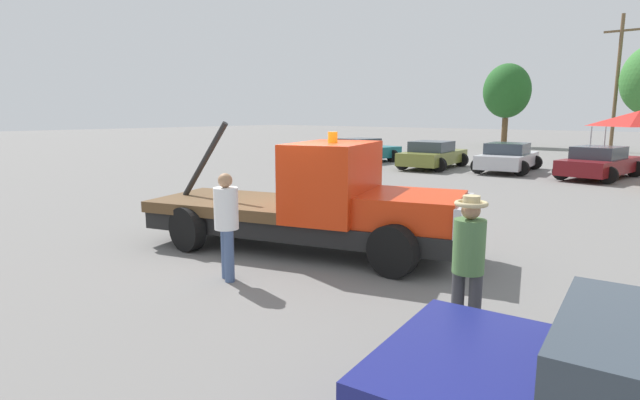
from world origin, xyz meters
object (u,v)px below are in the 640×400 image
person_at_hood (226,219)px  parked_car_silver (508,158)px  canopy_tent_red (639,119)px  parked_car_teal (361,151)px  utility_pole (617,80)px  person_near_truck (469,255)px  tow_truck (318,205)px  tree_left (507,91)px  parked_car_olive (433,155)px  parked_car_maroon (599,163)px

person_at_hood → parked_car_silver: bearing=-147.9°
parked_car_silver → canopy_tent_red: (4.15, 6.68, 1.77)m
parked_car_teal → utility_pole: size_ratio=0.52×
person_near_truck → utility_pole: bearing=0.0°
person_at_hood → utility_pole: utility_pole is taller
utility_pole → tow_truck: bearing=-88.7°
tow_truck → parked_car_teal: tow_truck is taller
person_at_hood → parked_car_silver: person_at_hood is taller
person_near_truck → canopy_tent_red: bearing=-3.5°
person_near_truck → person_at_hood: person_at_hood is taller
parked_car_teal → canopy_tent_red: size_ratio=1.34×
parked_car_silver → tree_left: tree_left is taller
tow_truck → parked_car_olive: (-5.40, 15.20, -0.27)m
parked_car_silver → parked_car_maroon: (3.82, -0.09, -0.00)m
utility_pole → person_at_hood: bearing=-88.8°
canopy_tent_red → tree_left: (-10.77, 11.17, 2.03)m
parked_car_olive → tree_left: (-3.26, 18.76, 3.80)m
parked_car_teal → parked_car_maroon: bearing=-76.4°
person_near_truck → parked_car_maroon: 17.93m
person_at_hood → parked_car_teal: size_ratio=0.36×
parked_car_teal → canopy_tent_red: 14.15m
tree_left → utility_pole: 7.96m
parked_car_teal → person_at_hood: bearing=-141.3°
parked_car_olive → parked_car_silver: bearing=-80.6°
parked_car_maroon → tree_left: 21.11m
parked_car_maroon → utility_pole: bearing=16.5°
parked_car_olive → parked_car_maroon: (7.18, 0.82, -0.00)m
canopy_tent_red → tree_left: tree_left is taller
person_at_hood → person_near_truck: bearing=122.5°
tow_truck → person_near_truck: size_ratio=3.77×
parked_car_teal → parked_car_silver: size_ratio=1.01×
canopy_tent_red → tow_truck: bearing=-95.3°
tow_truck → tree_left: 35.22m
tow_truck → parked_car_maroon: (1.78, 16.01, -0.27)m
tow_truck → canopy_tent_red: 22.93m
person_near_truck → parked_car_silver: (-5.86, 17.90, -0.37)m
person_at_hood → tree_left: tree_left is taller
tow_truck → tree_left: tree_left is taller
parked_car_olive → parked_car_silver: same height
person_near_truck → parked_car_maroon: size_ratio=0.35×
tree_left → person_at_hood: bearing=-76.6°
parked_car_silver → parked_car_maroon: size_ratio=0.96×
tow_truck → tree_left: (-8.66, 33.96, 3.53)m
parked_car_olive → tree_left: size_ratio=0.72×
canopy_tent_red → person_near_truck: bearing=-86.0°
person_near_truck → parked_car_maroon: (-2.04, 17.81, -0.37)m
utility_pole → parked_car_olive: bearing=-104.6°
tow_truck → person_near_truck: (3.82, -1.79, 0.10)m
person_near_truck → parked_car_olive: bearing=21.0°
tow_truck → person_at_hood: 2.25m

